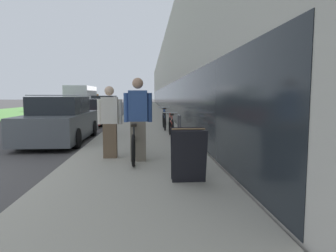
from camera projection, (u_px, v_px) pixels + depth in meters
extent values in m
cube|color=#A39E8E|center=(146.00, 113.00, 26.11)|extent=(3.26, 70.00, 0.13)
cube|color=#BCB7AD|center=(205.00, 79.00, 34.15)|extent=(10.00, 70.00, 6.82)
cube|color=#1E2328|center=(161.00, 98.00, 34.04)|extent=(0.10, 63.00, 2.20)
cube|color=#5B9347|center=(18.00, 111.00, 29.25)|extent=(7.80, 70.00, 0.03)
torus|color=black|center=(137.00, 138.00, 7.83)|extent=(0.06, 0.67, 0.67)
torus|color=black|center=(133.00, 150.00, 6.05)|extent=(0.06, 0.67, 0.67)
cylinder|color=black|center=(135.00, 135.00, 6.92)|extent=(0.04, 1.52, 0.04)
cylinder|color=black|center=(135.00, 141.00, 6.57)|extent=(0.04, 0.91, 0.31)
cylinder|color=black|center=(134.00, 132.00, 6.33)|extent=(0.03, 0.03, 0.28)
cube|color=black|center=(134.00, 125.00, 6.32)|extent=(0.11, 0.22, 0.05)
cylinder|color=black|center=(136.00, 125.00, 7.65)|extent=(0.03, 0.03, 0.29)
cylinder|color=silver|center=(136.00, 119.00, 7.63)|extent=(0.52, 0.03, 0.03)
cube|color=#756B5B|center=(138.00, 141.00, 6.61)|extent=(0.34, 0.24, 0.88)
cube|color=#33518E|center=(138.00, 106.00, 6.53)|extent=(0.41, 0.24, 0.67)
cylinder|color=#33518E|center=(126.00, 108.00, 6.52)|extent=(0.10, 0.10, 0.63)
cylinder|color=#33518E|center=(150.00, 107.00, 6.55)|extent=(0.10, 0.10, 0.63)
sphere|color=tan|center=(138.00, 83.00, 6.48)|extent=(0.24, 0.24, 0.24)
cube|color=brown|center=(110.00, 141.00, 6.94)|extent=(0.31, 0.22, 0.79)
cube|color=beige|center=(110.00, 110.00, 6.86)|extent=(0.37, 0.22, 0.61)
cylinder|color=beige|center=(99.00, 112.00, 6.85)|extent=(0.09, 0.09, 0.58)
cylinder|color=beige|center=(120.00, 112.00, 6.88)|extent=(0.09, 0.09, 0.58)
sphere|color=beige|center=(109.00, 91.00, 6.82)|extent=(0.22, 0.22, 0.22)
cylinder|color=#4C4C51|center=(180.00, 130.00, 9.02)|extent=(0.05, 0.05, 0.82)
cylinder|color=#4C4C51|center=(178.00, 128.00, 9.57)|extent=(0.05, 0.05, 0.82)
cylinder|color=#4C4C51|center=(179.00, 116.00, 9.25)|extent=(0.05, 0.55, 0.05)
torus|color=black|center=(170.00, 126.00, 10.93)|extent=(0.05, 0.67, 0.67)
torus|color=black|center=(172.00, 129.00, 9.79)|extent=(0.05, 0.67, 0.67)
cylinder|color=red|center=(171.00, 122.00, 10.34)|extent=(0.04, 0.98, 0.04)
cylinder|color=red|center=(172.00, 125.00, 10.12)|extent=(0.04, 0.59, 0.31)
cylinder|color=red|center=(172.00, 119.00, 9.96)|extent=(0.03, 0.03, 0.27)
cube|color=black|center=(172.00, 114.00, 9.95)|extent=(0.11, 0.22, 0.05)
cylinder|color=red|center=(170.00, 117.00, 10.80)|extent=(0.03, 0.03, 0.29)
cylinder|color=silver|center=(170.00, 113.00, 10.79)|extent=(0.52, 0.03, 0.03)
torus|color=black|center=(163.00, 119.00, 13.38)|extent=(0.06, 0.74, 0.74)
torus|color=black|center=(165.00, 122.00, 12.27)|extent=(0.06, 0.74, 0.74)
cylinder|color=#2D56A8|center=(164.00, 115.00, 12.80)|extent=(0.04, 0.96, 0.04)
cylinder|color=#2D56A8|center=(164.00, 118.00, 12.59)|extent=(0.04, 0.58, 0.34)
cylinder|color=#2D56A8|center=(165.00, 112.00, 12.43)|extent=(0.03, 0.03, 0.31)
cube|color=black|center=(165.00, 108.00, 12.41)|extent=(0.11, 0.22, 0.05)
cylinder|color=#2D56A8|center=(164.00, 111.00, 13.25)|extent=(0.03, 0.03, 0.32)
cylinder|color=silver|center=(164.00, 107.00, 13.24)|extent=(0.52, 0.03, 0.03)
torus|color=black|center=(164.00, 116.00, 15.94)|extent=(0.05, 0.66, 0.66)
torus|color=black|center=(165.00, 118.00, 14.89)|extent=(0.05, 0.66, 0.66)
cylinder|color=#2D56A8|center=(165.00, 113.00, 15.40)|extent=(0.04, 0.90, 0.04)
cylinder|color=#2D56A8|center=(165.00, 115.00, 15.20)|extent=(0.04, 0.55, 0.31)
cylinder|color=#2D56A8|center=(165.00, 111.00, 15.05)|extent=(0.03, 0.03, 0.27)
cube|color=black|center=(165.00, 108.00, 15.03)|extent=(0.11, 0.22, 0.05)
cylinder|color=#2D56A8|center=(164.00, 110.00, 15.82)|extent=(0.03, 0.03, 0.29)
cylinder|color=silver|center=(164.00, 107.00, 15.81)|extent=(0.52, 0.03, 0.03)
cube|color=black|center=(190.00, 157.00, 4.86)|extent=(0.56, 0.20, 0.89)
cube|color=black|center=(187.00, 153.00, 5.22)|extent=(0.56, 0.20, 0.89)
cylinder|color=#93704C|center=(188.00, 129.00, 4.99)|extent=(0.56, 0.03, 0.03)
cube|color=#4C5156|center=(61.00, 125.00, 10.17)|extent=(1.75, 4.58, 0.81)
cube|color=#1E2328|center=(60.00, 105.00, 10.10)|extent=(1.51, 2.29, 0.56)
cylinder|color=silver|center=(64.00, 95.00, 10.57)|extent=(1.87, 0.04, 0.04)
cylinder|color=silver|center=(55.00, 95.00, 9.57)|extent=(1.87, 0.04, 0.04)
cylinder|color=black|center=(50.00, 129.00, 11.51)|extent=(0.22, 0.60, 0.60)
cylinder|color=black|center=(93.00, 128.00, 11.62)|extent=(0.22, 0.60, 0.60)
cylinder|color=black|center=(20.00, 139.00, 8.78)|extent=(0.22, 0.60, 0.60)
cylinder|color=black|center=(76.00, 138.00, 8.89)|extent=(0.22, 0.60, 0.60)
cube|color=maroon|center=(90.00, 115.00, 16.14)|extent=(1.66, 4.51, 0.68)
cube|color=#1E2328|center=(90.00, 104.00, 16.08)|extent=(1.43, 2.26, 0.55)
cylinder|color=black|center=(81.00, 117.00, 17.45)|extent=(0.22, 0.60, 0.60)
cylinder|color=black|center=(108.00, 117.00, 17.55)|extent=(0.22, 0.60, 0.60)
cylinder|color=black|center=(69.00, 121.00, 14.77)|extent=(0.22, 0.60, 0.60)
cylinder|color=black|center=(101.00, 121.00, 14.87)|extent=(0.22, 0.60, 0.60)
cube|color=black|center=(105.00, 110.00, 22.18)|extent=(1.79, 4.77, 0.75)
cube|color=#1E2328|center=(105.00, 100.00, 22.11)|extent=(1.54, 2.38, 0.65)
cylinder|color=black|center=(97.00, 112.00, 23.57)|extent=(0.22, 0.60, 0.60)
cylinder|color=black|center=(118.00, 111.00, 23.68)|extent=(0.22, 0.60, 0.60)
cylinder|color=black|center=(90.00, 114.00, 20.73)|extent=(0.22, 0.60, 0.60)
cylinder|color=black|center=(114.00, 114.00, 20.84)|extent=(0.22, 0.60, 0.60)
cube|color=orange|center=(88.00, 100.00, 35.94)|extent=(2.17, 1.88, 1.51)
cube|color=silver|center=(81.00, 97.00, 32.17)|extent=(2.36, 5.64, 2.32)
cylinder|color=black|center=(78.00, 105.00, 35.44)|extent=(0.28, 0.84, 0.84)
cylinder|color=black|center=(97.00, 105.00, 35.59)|extent=(0.28, 0.84, 0.84)
cylinder|color=black|center=(69.00, 106.00, 31.07)|extent=(0.28, 0.84, 0.84)
cylinder|color=black|center=(90.00, 106.00, 31.22)|extent=(0.28, 0.84, 0.84)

